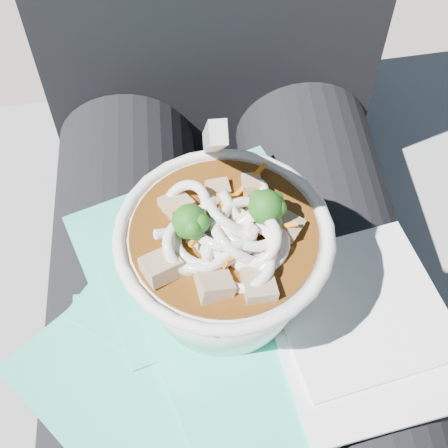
{
  "coord_description": "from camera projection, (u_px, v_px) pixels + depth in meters",
  "views": [
    {
      "loc": [
        -0.03,
        -0.25,
        1.05
      ],
      "look_at": [
        -0.01,
        -0.02,
        0.71
      ],
      "focal_mm": 50.0,
      "sensor_mm": 36.0,
      "label": 1
    }
  ],
  "objects": [
    {
      "name": "stone_ledge",
      "position": [
        222.0,
        320.0,
        0.9
      ],
      "size": [
        1.04,
        0.59,
        0.46
      ],
      "primitive_type": "cube",
      "rotation": [
        0.0,
        0.0,
        0.09
      ],
      "color": "gray",
      "rests_on": "ground"
    },
    {
      "name": "plastic_bag",
      "position": [
        218.0,
        322.0,
        0.48
      ],
      "size": [
        0.31,
        0.35,
        0.02
      ],
      "color": "#31CCA3",
      "rests_on": "lap"
    },
    {
      "name": "napkins",
      "position": [
        364.0,
        327.0,
        0.47
      ],
      "size": [
        0.15,
        0.18,
        0.01
      ],
      "color": "white",
      "rests_on": "plastic_bag"
    },
    {
      "name": "person_body",
      "position": [
        226.0,
        225.0,
        0.6
      ],
      "size": [
        0.34,
        0.94,
        1.0
      ],
      "color": "black",
      "rests_on": "ground"
    },
    {
      "name": "udon_bowl",
      "position": [
        224.0,
        256.0,
        0.44
      ],
      "size": [
        0.18,
        0.18,
        0.19
      ],
      "color": "white",
      "rests_on": "plastic_bag"
    },
    {
      "name": "lap",
      "position": [
        235.0,
        323.0,
        0.57
      ],
      "size": [
        0.34,
        0.48,
        0.15
      ],
      "color": "black",
      "rests_on": "stone_ledge"
    }
  ]
}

